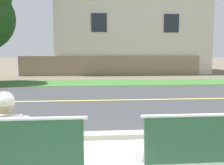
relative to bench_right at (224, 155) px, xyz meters
name	(u,v)px	position (x,y,z in m)	size (l,w,h in m)	color
ground_plane	(96,94)	(-1.34, 7.80, -0.47)	(140.00, 140.00, 0.00)	#665B4C
curb_edge	(103,136)	(-1.34, 2.15, -0.41)	(44.00, 0.30, 0.11)	#ADA89E
street_asphalt	(97,100)	(-1.34, 6.30, -0.46)	(52.00, 8.00, 0.01)	#383A3D
road_centre_line	(97,100)	(-1.34, 6.30, -0.46)	(48.00, 0.14, 0.01)	#E0CC4C
far_verge_grass	(94,83)	(-1.34, 11.69, -0.46)	(48.00, 2.80, 0.02)	#38702D
bench_right	(224,155)	(0.00, 0.00, 0.00)	(2.09, 0.48, 1.01)	silver
seated_person_white	(9,139)	(-2.55, 0.17, 0.21)	(0.52, 0.68, 1.25)	#47382D
garden_wall	(111,66)	(0.02, 16.45, 0.23)	(13.00, 0.36, 1.40)	gray
house_across_street	(129,27)	(1.78, 19.65, 3.28)	(12.56, 6.91, 7.40)	beige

